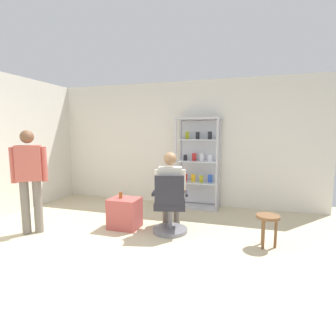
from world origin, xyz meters
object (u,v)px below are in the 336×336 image
seated_shopkeeper (170,187)px  storage_crate (125,213)px  display_cabinet_main (198,163)px  tea_glass (121,195)px  standing_customer (30,175)px  wooden_stool (268,222)px  office_chair (170,209)px

seated_shopkeeper → storage_crate: bearing=-168.9°
display_cabinet_main → tea_glass: (-0.99, -1.63, -0.40)m
tea_glass → standing_customer: size_ratio=0.07×
display_cabinet_main → tea_glass: size_ratio=17.50×
tea_glass → wooden_stool: size_ratio=0.24×
display_cabinet_main → seated_shopkeeper: size_ratio=1.47×
seated_shopkeeper → wooden_stool: 1.54m
storage_crate → wooden_stool: 2.24m
tea_glass → wooden_stool: bearing=-1.9°
storage_crate → tea_glass: tea_glass is taller
display_cabinet_main → wooden_stool: bearing=-52.4°
wooden_stool → display_cabinet_main: bearing=127.6°
seated_shopkeeper → standing_customer: size_ratio=0.79×
seated_shopkeeper → display_cabinet_main: bearing=83.5°
office_chair → storage_crate: size_ratio=1.90×
office_chair → seated_shopkeeper: seated_shopkeeper is taller
standing_customer → seated_shopkeeper: bearing=21.0°
standing_customer → office_chair: bearing=16.8°
storage_crate → office_chair: bearing=-0.8°
display_cabinet_main → seated_shopkeeper: bearing=-96.5°
storage_crate → wooden_stool: (2.24, -0.08, 0.11)m
seated_shopkeeper → tea_glass: bearing=-169.2°
office_chair → tea_glass: size_ratio=8.84×
tea_glass → standing_customer: standing_customer is taller
office_chair → tea_glass: (-0.86, 0.00, 0.17)m
display_cabinet_main → storage_crate: (-0.92, -1.63, -0.71)m
standing_customer → storage_crate: bearing=26.3°
office_chair → standing_customer: size_ratio=0.59×
tea_glass → standing_customer: bearing=-152.9°
storage_crate → standing_customer: 1.60m
display_cabinet_main → storage_crate: size_ratio=3.76×
tea_glass → standing_customer: 1.44m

